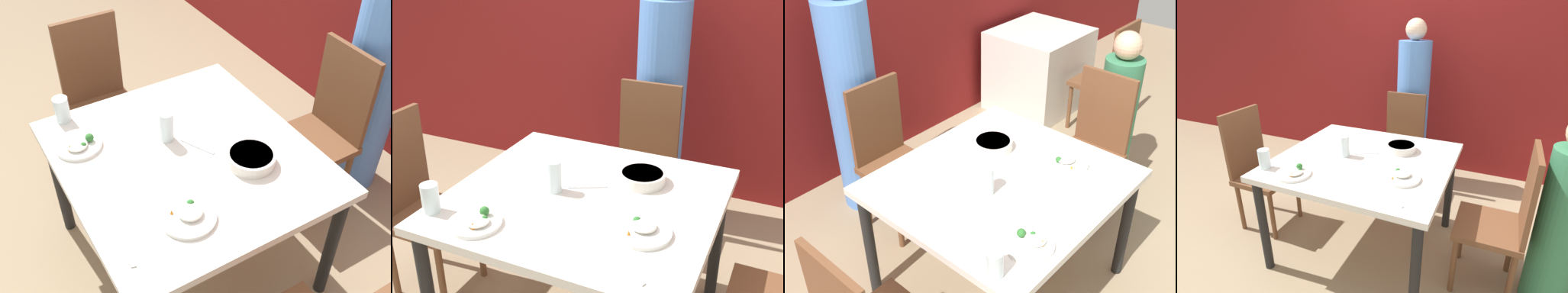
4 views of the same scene
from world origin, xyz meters
TOP-DOWN VIEW (x-y plane):
  - ground_plane at (0.00, 0.00)m, footprint 10.00×10.00m
  - wall_back at (0.00, 1.64)m, footprint 10.00×0.06m
  - dining_table at (0.00, 0.00)m, footprint 1.18×1.09m
  - chair_adult_spot at (-0.03, 0.89)m, footprint 0.40×0.40m
  - chair_child_spot at (0.93, -0.01)m, footprint 0.40×0.40m
  - person_adult at (-0.03, 1.22)m, footprint 0.32×0.32m
  - person_child at (1.23, -0.01)m, footprint 0.26×0.26m
  - bowl_curry at (0.19, 0.22)m, footprint 0.22×0.22m
  - plate_rice_adult at (0.33, -0.17)m, footprint 0.23×0.23m
  - plate_rice_child at (-0.29, -0.40)m, footprint 0.22×0.22m
  - glass_water_tall at (-0.14, -0.02)m, footprint 0.07×0.07m
  - glass_water_short at (-0.53, -0.39)m, footprint 0.07×0.07m
  - fork_steel at (0.35, -0.43)m, footprint 0.18×0.08m
  - spoon_steel at (-0.02, 0.08)m, footprint 0.17×0.10m
  - background_table at (1.96, 1.16)m, footprint 0.78×0.74m
  - chair_background at (1.96, 0.44)m, footprint 0.40×0.40m

SIDE VIEW (x-z plane):
  - ground_plane at x=0.00m, z-range 0.00..0.00m
  - background_table at x=1.96m, z-range 0.00..0.76m
  - chair_adult_spot at x=-0.03m, z-range 0.03..1.02m
  - chair_child_spot at x=0.93m, z-range 0.03..1.02m
  - chair_background at x=1.96m, z-range 0.03..1.02m
  - person_child at x=1.23m, z-range -0.04..1.17m
  - dining_table at x=0.00m, z-range 0.29..1.04m
  - fork_steel at x=0.35m, z-range 0.75..0.75m
  - spoon_steel at x=-0.02m, z-range 0.75..0.75m
  - plate_rice_adult at x=0.33m, z-range 0.74..0.79m
  - plate_rice_child at x=-0.29m, z-range 0.73..0.79m
  - person_adult at x=-0.03m, z-range -0.06..1.59m
  - bowl_curry at x=0.19m, z-range 0.75..0.80m
  - glass_water_short at x=-0.53m, z-range 0.75..0.88m
  - glass_water_tall at x=-0.14m, z-range 0.75..0.90m
  - wall_back at x=0.00m, z-range 0.00..2.70m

